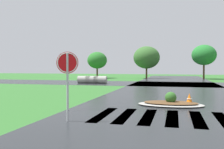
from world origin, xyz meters
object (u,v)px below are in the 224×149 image
object	(u,v)px
drainage_pipe_stack	(92,80)
stop_sign	(67,70)
traffic_cone	(189,100)
median_island	(171,103)

from	to	relation	value
drainage_pipe_stack	stop_sign	bearing A→B (deg)	-73.85
stop_sign	traffic_cone	distance (m)	6.66
traffic_cone	median_island	bearing A→B (deg)	-165.23
stop_sign	median_island	world-z (taller)	stop_sign
stop_sign	traffic_cone	bearing A→B (deg)	29.67
stop_sign	drainage_pipe_stack	world-z (taller)	stop_sign
median_island	stop_sign	bearing A→B (deg)	-127.02
drainage_pipe_stack	traffic_cone	bearing A→B (deg)	-55.76
drainage_pipe_stack	median_island	bearing A→B (deg)	-58.62
drainage_pipe_stack	traffic_cone	xyz separation A→B (m)	(9.98, -14.67, -0.12)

